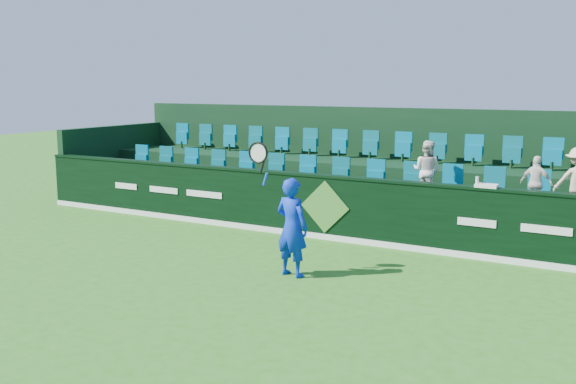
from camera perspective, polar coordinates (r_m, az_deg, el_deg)
The scene contains 12 objects.
ground at distance 10.22m, azimuth -6.51°, elevation -8.81°, with size 60.00×60.00×0.00m, color #2A6C19.
sponsor_hoarding at distance 13.38m, azimuth 3.51°, elevation -1.35°, with size 16.00×0.25×1.35m.
stand_tier_front at distance 14.42m, azimuth 5.41°, elevation -1.69°, with size 16.00×2.00×0.80m, color black.
stand_tier_back at distance 16.10m, azimuth 8.18°, elevation 0.35°, with size 16.00×1.80×1.30m, color black.
stand_rear at distance 16.43m, azimuth 8.79°, elevation 2.52°, with size 16.00×4.10×2.60m.
seat_row_front at distance 14.66m, azimuth 6.09°, elevation 1.27°, with size 13.50×0.50×0.60m, color #026987.
seat_row_back at distance 16.26m, azimuth 8.64°, elevation 3.81°, with size 13.50×0.50×0.60m, color #026987.
tennis_player at distance 10.76m, azimuth 0.31°, elevation -3.06°, with size 1.17×0.49×2.31m.
spectator_left at distance 13.66m, azimuth 12.22°, elevation 1.88°, with size 0.61×0.48×1.26m, color silver.
spectator_middle at distance 13.21m, azimuth 21.20°, elevation 0.74°, with size 0.62×0.26×1.06m, color white.
towel at distance 12.23m, azimuth 17.24°, elevation 0.54°, with size 0.39×0.26×0.06m, color white.
drinks_bottle at distance 12.26m, azimuth 16.46°, elevation 0.90°, with size 0.06×0.06×0.19m, color silver.
Camera 1 is at (5.72, -7.83, 3.23)m, focal length 40.00 mm.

